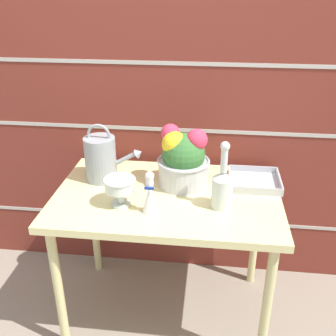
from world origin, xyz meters
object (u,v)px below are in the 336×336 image
glass_decanter (222,186)px  flower_planter (183,159)px  crystal_pedestal_bowl (120,186)px  figurine_vase (150,196)px  watering_can (101,158)px  wire_tray (254,182)px

glass_decanter → flower_planter: bearing=134.3°
crystal_pedestal_bowl → figurine_vase: size_ratio=0.74×
watering_can → wire_tray: (0.77, 0.05, -0.11)m
crystal_pedestal_bowl → figurine_vase: 0.15m
flower_planter → wire_tray: bearing=8.0°
watering_can → flower_planter: (0.41, -0.00, 0.02)m
glass_decanter → figurine_vase: (-0.31, -0.08, -0.02)m
watering_can → glass_decanter: bearing=-18.5°
watering_can → figurine_vase: size_ratio=1.52×
crystal_pedestal_bowl → wire_tray: bearing=24.4°
watering_can → crystal_pedestal_bowl: bearing=-57.9°
crystal_pedestal_bowl → wire_tray: 0.69m
flower_planter → watering_can: bearing=179.4°
flower_planter → figurine_vase: size_ratio=1.54×
watering_can → glass_decanter: 0.64m
flower_planter → crystal_pedestal_bowl: bearing=-138.7°
watering_can → figurine_vase: bearing=-44.0°
flower_planter → figurine_vase: flower_planter is taller
flower_planter → glass_decanter: glass_decanter is taller
watering_can → glass_decanter: glass_decanter is taller
flower_planter → wire_tray: (0.36, 0.05, -0.13)m
watering_can → figurine_vase: watering_can is taller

